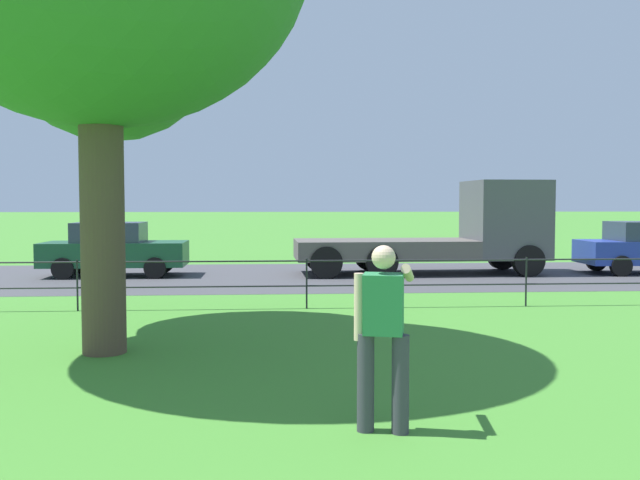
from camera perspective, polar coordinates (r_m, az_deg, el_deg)
street_strip at (r=19.96m, az=4.49°, el=-2.94°), size 80.00×7.75×0.01m
park_fence at (r=14.02m, az=8.07°, el=-2.80°), size 31.36×0.04×1.00m
person_thrower at (r=6.39m, az=5.24°, el=-7.54°), size 0.66×0.72×1.73m
car_dark_green_center at (r=20.57m, az=-16.66°, el=-0.71°), size 4.02×1.85×1.54m
flatbed_truck_left at (r=20.84m, az=11.20°, el=0.62°), size 7.36×2.59×2.75m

